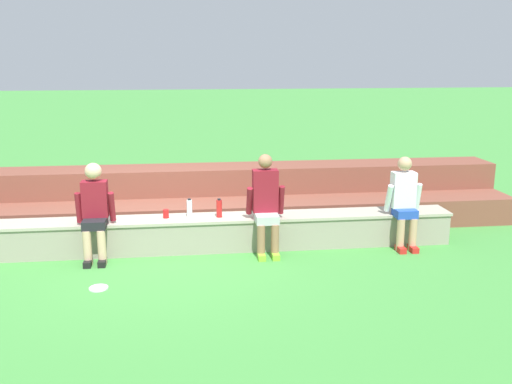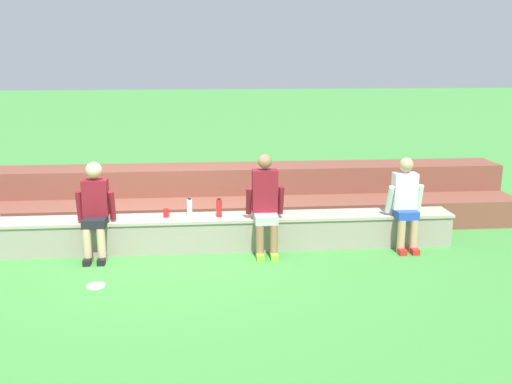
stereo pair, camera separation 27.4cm
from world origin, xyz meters
The scene contains 10 objects.
ground_plane centered at (0.00, 0.00, 0.00)m, with size 80.00×80.00×0.00m, color #428E3D.
stone_seating_wall centered at (0.00, 0.24, 0.26)m, with size 8.28×0.52×0.48m.
brick_bleachers centered at (0.00, 1.69, 0.37)m, with size 11.30×1.53×0.88m.
person_far_left centered at (-0.92, 0.00, 0.71)m, with size 0.52×0.55×1.32m.
person_left_of_center centered at (1.39, -0.02, 0.73)m, with size 0.53×0.55×1.40m.
person_center centered at (3.39, -0.02, 0.70)m, with size 0.51×0.48×1.32m.
water_bottle_mid_right centered at (0.34, 0.27, 0.61)m, with size 0.08×0.08×0.27m.
water_bottle_near_right centered at (0.76, 0.22, 0.61)m, with size 0.08×0.08×0.27m.
plastic_cup_left_end centered at (0.01, 0.27, 0.54)m, with size 0.08×0.08×0.12m, color red.
frisbee centered at (-0.77, -1.04, 0.01)m, with size 0.23×0.23×0.02m, color white.
Camera 1 is at (0.32, -7.59, 2.72)m, focal length 40.07 mm.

